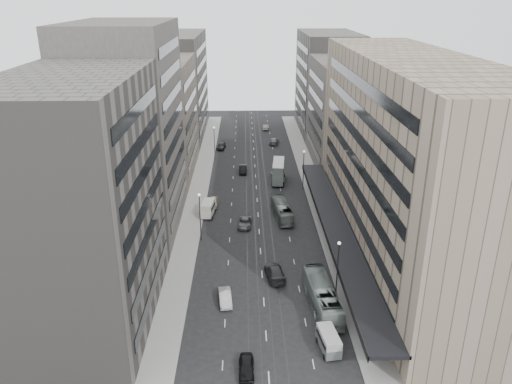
{
  "coord_description": "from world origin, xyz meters",
  "views": [
    {
      "loc": [
        -2.35,
        -61.78,
        37.95
      ],
      "look_at": [
        -0.48,
        17.88,
        6.15
      ],
      "focal_mm": 35.0,
      "sensor_mm": 36.0,
      "label": 1
    }
  ],
  "objects": [
    {
      "name": "sedan_0",
      "position": [
        -2.38,
        -19.11,
        0.71
      ],
      "size": [
        1.69,
        4.15,
        1.41
      ],
      "primitive_type": "imported",
      "rotation": [
        0.0,
        0.0,
        -0.0
      ],
      "color": "black",
      "rests_on": "ground"
    },
    {
      "name": "sedan_3",
      "position": [
        1.81,
        0.09,
        0.86
      ],
      "size": [
        3.17,
        6.19,
        1.72
      ],
      "primitive_type": "imported",
      "rotation": [
        0.0,
        0.0,
        3.27
      ],
      "color": "#28282B",
      "rests_on": "ground"
    },
    {
      "name": "department_store",
      "position": [
        21.45,
        8.0,
        14.95
      ],
      "size": [
        19.2,
        60.0,
        30.0
      ],
      "color": "gray",
      "rests_on": "ground"
    },
    {
      "name": "sedan_9",
      "position": [
        3.95,
        83.88,
        0.72
      ],
      "size": [
        1.82,
        4.49,
        1.45
      ],
      "primitive_type": "imported",
      "rotation": [
        0.0,
        0.0,
        3.08
      ],
      "color": "gray",
      "rests_on": "ground"
    },
    {
      "name": "lamp_left_near",
      "position": [
        -9.7,
        12.0,
        5.2
      ],
      "size": [
        0.44,
        0.44,
        8.32
      ],
      "color": "#262628",
      "rests_on": "ground"
    },
    {
      "name": "sedan_2",
      "position": [
        -2.46,
        17.13,
        0.67
      ],
      "size": [
        2.67,
        4.99,
        1.33
      ],
      "primitive_type": "imported",
      "rotation": [
        0.0,
        0.0,
        -0.1
      ],
      "color": "#58585B",
      "rests_on": "ground"
    },
    {
      "name": "double_decker",
      "position": [
        4.83,
        39.21,
        2.44
      ],
      "size": [
        3.2,
        8.45,
        4.52
      ],
      "rotation": [
        0.0,
        0.0,
        -0.1
      ],
      "color": "slate",
      "rests_on": "ground"
    },
    {
      "name": "building_right_mid",
      "position": [
        21.5,
        52.0,
        12.0
      ],
      "size": [
        15.0,
        28.0,
        24.0
      ],
      "primitive_type": "cube",
      "color": "#44403B",
      "rests_on": "ground"
    },
    {
      "name": "vw_microbus",
      "position": [
        6.99,
        -15.71,
        1.31
      ],
      "size": [
        2.49,
        4.59,
        2.36
      ],
      "rotation": [
        0.0,
        0.0,
        0.14
      ],
      "color": "#53585A",
      "rests_on": "ground"
    },
    {
      "name": "ground",
      "position": [
        0.0,
        0.0,
        0.0
      ],
      "size": [
        220.0,
        220.0,
        0.0
      ],
      "primitive_type": "plane",
      "color": "black",
      "rests_on": "ground"
    },
    {
      "name": "lamp_left_far",
      "position": [
        -9.7,
        55.0,
        5.2
      ],
      "size": [
        0.44,
        0.44,
        8.32
      ],
      "color": "#262628",
      "rests_on": "ground"
    },
    {
      "name": "sedan_1",
      "position": [
        -5.1,
        -5.93,
        0.74
      ],
      "size": [
        2.05,
        4.62,
        1.47
      ],
      "primitive_type": "imported",
      "rotation": [
        0.0,
        0.0,
        0.11
      ],
      "color": "beige",
      "rests_on": "ground"
    },
    {
      "name": "building_left_c",
      "position": [
        -21.5,
        46.0,
        12.5
      ],
      "size": [
        15.0,
        28.0,
        25.0
      ],
      "primitive_type": "cube",
      "color": "#6E6255",
      "rests_on": "ground"
    },
    {
      "name": "panel_van",
      "position": [
        -9.2,
        21.66,
        1.54
      ],
      "size": [
        2.65,
        4.67,
        2.8
      ],
      "rotation": [
        0.0,
        0.0,
        -0.13
      ],
      "color": "beige",
      "rests_on": "ground"
    },
    {
      "name": "sedan_8",
      "position": [
        -8.5,
        64.04,
        0.83
      ],
      "size": [
        2.5,
        5.06,
        1.66
      ],
      "primitive_type": "imported",
      "rotation": [
        0.0,
        0.0,
        -0.11
      ],
      "color": "black",
      "rests_on": "ground"
    },
    {
      "name": "building_left_b",
      "position": [
        -21.5,
        19.0,
        17.0
      ],
      "size": [
        15.0,
        26.0,
        34.0
      ],
      "primitive_type": "cube",
      "color": "#44403B",
      "rests_on": "ground"
    },
    {
      "name": "lamp_right_far",
      "position": [
        9.7,
        35.0,
        5.2
      ],
      "size": [
        0.44,
        0.44,
        8.32
      ],
      "color": "#262628",
      "rests_on": "ground"
    },
    {
      "name": "lamp_right_near",
      "position": [
        9.7,
        -5.0,
        5.2
      ],
      "size": [
        0.44,
        0.44,
        8.32
      ],
      "color": "#262628",
      "rests_on": "ground"
    },
    {
      "name": "sedan_7",
      "position": [
        5.58,
        68.52,
        0.79
      ],
      "size": [
        2.96,
        5.73,
        1.59
      ],
      "primitive_type": "imported",
      "rotation": [
        0.0,
        0.0,
        3.0
      ],
      "color": "slate",
      "rests_on": "ground"
    },
    {
      "name": "sedan_5",
      "position": [
        -2.82,
        45.46,
        0.79
      ],
      "size": [
        1.68,
        4.8,
        1.58
      ],
      "primitive_type": "imported",
      "rotation": [
        0.0,
        0.0,
        0.0
      ],
      "color": "black",
      "rests_on": "ground"
    },
    {
      "name": "bus_far",
      "position": [
        4.29,
        20.67,
        1.43
      ],
      "size": [
        3.64,
        10.48,
        2.86
      ],
      "primitive_type": "imported",
      "rotation": [
        0.0,
        0.0,
        3.26
      ],
      "color": "gray",
      "rests_on": "ground"
    },
    {
      "name": "building_left_a",
      "position": [
        -21.5,
        -8.0,
        15.0
      ],
      "size": [
        15.0,
        28.0,
        30.0
      ],
      "primitive_type": "cube",
      "color": "#5A5651",
      "rests_on": "ground"
    },
    {
      "name": "pedestrian",
      "position": [
        12.1,
        -16.89,
        1.02
      ],
      "size": [
        0.76,
        0.7,
        1.74
      ],
      "primitive_type": "imported",
      "rotation": [
        0.0,
        0.0,
        3.75
      ],
      "color": "black",
      "rests_on": "sidewalk_right"
    },
    {
      "name": "sedan_6",
      "position": [
        4.75,
        41.0,
        0.77
      ],
      "size": [
        2.81,
        5.68,
        1.55
      ],
      "primitive_type": "imported",
      "rotation": [
        0.0,
        0.0,
        3.19
      ],
      "color": "#BABAB6",
      "rests_on": "ground"
    },
    {
      "name": "building_right_far",
      "position": [
        21.5,
        82.0,
        14.0
      ],
      "size": [
        15.0,
        32.0,
        28.0
      ],
      "primitive_type": "cube",
      "color": "#5A5651",
      "rests_on": "ground"
    },
    {
      "name": "building_left_d",
      "position": [
        -21.5,
        79.0,
        14.0
      ],
      "size": [
        15.0,
        38.0,
        28.0
      ],
      "primitive_type": "cube",
      "color": "#5A5651",
      "rests_on": "ground"
    },
    {
      "name": "sedan_4",
      "position": [
        -8.5,
        26.33,
        0.77
      ],
      "size": [
        1.88,
        4.56,
        1.55
      ],
      "primitive_type": "imported",
      "rotation": [
        0.0,
        0.0,
        -0.01
      ],
      "color": "#B1A592",
      "rests_on": "ground"
    },
    {
      "name": "sidewalk_right",
      "position": [
        12.0,
        37.5,
        0.07
      ],
      "size": [
        4.0,
        125.0,
        0.15
      ],
      "primitive_type": "cube",
      "color": "gray",
      "rests_on": "ground"
    },
    {
      "name": "sidewalk_left",
      "position": [
        -12.0,
        37.5,
        0.07
      ],
      "size": [
        4.0,
        125.0,
        0.15
      ],
      "primitive_type": "cube",
      "color": "gray",
      "rests_on": "ground"
    },
    {
      "name": "bus_near",
      "position": [
        7.44,
        -7.37,
        1.71
      ],
      "size": [
        3.87,
        12.45,
        3.41
      ],
      "primitive_type": "imported",
      "rotation": [
        0.0,
        0.0,
        3.22
      ],
      "color": "gray",
      "rests_on": "ground"
    }
  ]
}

